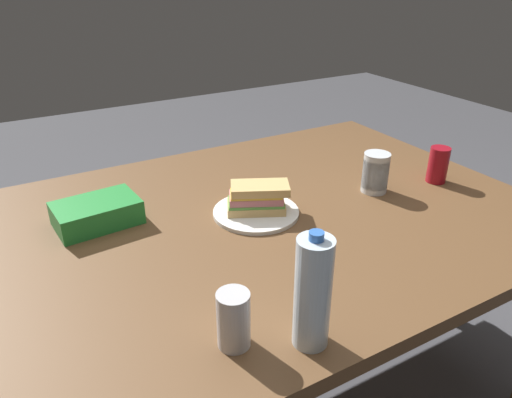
{
  "coord_description": "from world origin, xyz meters",
  "views": [
    {
      "loc": [
        -0.65,
        -1.08,
        1.42
      ],
      "look_at": [
        -0.02,
        0.02,
        0.78
      ],
      "focal_mm": 33.78,
      "sensor_mm": 36.0,
      "label": 1
    }
  ],
  "objects_px": {
    "sandwich": "(257,198)",
    "soda_can_silver": "(234,320)",
    "water_bottle_tall": "(313,293)",
    "soda_can_red": "(438,165)",
    "paper_plate": "(256,212)",
    "chip_bag": "(97,213)",
    "plastic_cup_stack": "(375,173)",
    "dining_table": "(265,236)"
  },
  "relations": [
    {
      "from": "paper_plate",
      "to": "soda_can_silver",
      "type": "xyz_separation_m",
      "value": [
        -0.31,
        -0.45,
        0.05
      ]
    },
    {
      "from": "soda_can_red",
      "to": "water_bottle_tall",
      "type": "xyz_separation_m",
      "value": [
        -0.82,
        -0.42,
        0.06
      ]
    },
    {
      "from": "sandwich",
      "to": "soda_can_silver",
      "type": "height_order",
      "value": "soda_can_silver"
    },
    {
      "from": "sandwich",
      "to": "soda_can_silver",
      "type": "xyz_separation_m",
      "value": [
        -0.31,
        -0.45,
        0.01
      ]
    },
    {
      "from": "dining_table",
      "to": "soda_can_red",
      "type": "relative_size",
      "value": 13.47
    },
    {
      "from": "sandwich",
      "to": "plastic_cup_stack",
      "type": "height_order",
      "value": "plastic_cup_stack"
    },
    {
      "from": "dining_table",
      "to": "soda_can_silver",
      "type": "bearing_deg",
      "value": -127.3
    },
    {
      "from": "sandwich",
      "to": "plastic_cup_stack",
      "type": "relative_size",
      "value": 1.57
    },
    {
      "from": "water_bottle_tall",
      "to": "soda_can_red",
      "type": "bearing_deg",
      "value": 26.92
    },
    {
      "from": "chip_bag",
      "to": "soda_can_silver",
      "type": "height_order",
      "value": "soda_can_silver"
    },
    {
      "from": "paper_plate",
      "to": "plastic_cup_stack",
      "type": "bearing_deg",
      "value": -7.24
    },
    {
      "from": "soda_can_red",
      "to": "soda_can_silver",
      "type": "height_order",
      "value": "same"
    },
    {
      "from": "soda_can_red",
      "to": "water_bottle_tall",
      "type": "bearing_deg",
      "value": -153.08
    },
    {
      "from": "dining_table",
      "to": "soda_can_red",
      "type": "bearing_deg",
      "value": -7.58
    },
    {
      "from": "dining_table",
      "to": "sandwich",
      "type": "xyz_separation_m",
      "value": [
        -0.02,
        0.02,
        0.13
      ]
    },
    {
      "from": "plastic_cup_stack",
      "to": "dining_table",
      "type": "bearing_deg",
      "value": 174.72
    },
    {
      "from": "sandwich",
      "to": "chip_bag",
      "type": "distance_m",
      "value": 0.46
    },
    {
      "from": "dining_table",
      "to": "paper_plate",
      "type": "xyz_separation_m",
      "value": [
        -0.02,
        0.02,
        0.08
      ]
    },
    {
      "from": "chip_bag",
      "to": "water_bottle_tall",
      "type": "distance_m",
      "value": 0.74
    },
    {
      "from": "plastic_cup_stack",
      "to": "sandwich",
      "type": "bearing_deg",
      "value": 172.68
    },
    {
      "from": "chip_bag",
      "to": "water_bottle_tall",
      "type": "bearing_deg",
      "value": 105.31
    },
    {
      "from": "plastic_cup_stack",
      "to": "soda_can_silver",
      "type": "relative_size",
      "value": 1.07
    },
    {
      "from": "soda_can_red",
      "to": "soda_can_silver",
      "type": "relative_size",
      "value": 1.0
    },
    {
      "from": "sandwich",
      "to": "chip_bag",
      "type": "height_order",
      "value": "sandwich"
    },
    {
      "from": "plastic_cup_stack",
      "to": "soda_can_silver",
      "type": "distance_m",
      "value": 0.82
    },
    {
      "from": "paper_plate",
      "to": "chip_bag",
      "type": "relative_size",
      "value": 1.11
    },
    {
      "from": "chip_bag",
      "to": "soda_can_silver",
      "type": "bearing_deg",
      "value": 95.98
    },
    {
      "from": "soda_can_red",
      "to": "soda_can_silver",
      "type": "distance_m",
      "value": 1.02
    },
    {
      "from": "soda_can_red",
      "to": "water_bottle_tall",
      "type": "distance_m",
      "value": 0.92
    },
    {
      "from": "sandwich",
      "to": "soda_can_red",
      "type": "xyz_separation_m",
      "value": [
        0.65,
        -0.1,
        0.01
      ]
    },
    {
      "from": "sandwich",
      "to": "chip_bag",
      "type": "bearing_deg",
      "value": 157.88
    },
    {
      "from": "dining_table",
      "to": "soda_can_silver",
      "type": "distance_m",
      "value": 0.56
    },
    {
      "from": "dining_table",
      "to": "water_bottle_tall",
      "type": "xyz_separation_m",
      "value": [
        -0.19,
        -0.5,
        0.19
      ]
    },
    {
      "from": "soda_can_red",
      "to": "chip_bag",
      "type": "height_order",
      "value": "soda_can_red"
    },
    {
      "from": "paper_plate",
      "to": "dining_table",
      "type": "bearing_deg",
      "value": -34.99
    },
    {
      "from": "plastic_cup_stack",
      "to": "soda_can_silver",
      "type": "xyz_separation_m",
      "value": [
        -0.72,
        -0.4,
        -0.0
      ]
    },
    {
      "from": "paper_plate",
      "to": "soda_can_silver",
      "type": "bearing_deg",
      "value": -124.25
    },
    {
      "from": "paper_plate",
      "to": "chip_bag",
      "type": "bearing_deg",
      "value": 157.68
    },
    {
      "from": "water_bottle_tall",
      "to": "dining_table",
      "type": "bearing_deg",
      "value": 68.73
    },
    {
      "from": "soda_can_silver",
      "to": "dining_table",
      "type": "bearing_deg",
      "value": 52.7
    },
    {
      "from": "sandwich",
      "to": "soda_can_red",
      "type": "distance_m",
      "value": 0.65
    },
    {
      "from": "sandwich",
      "to": "dining_table",
      "type": "bearing_deg",
      "value": -40.45
    }
  ]
}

